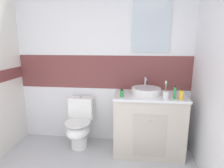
% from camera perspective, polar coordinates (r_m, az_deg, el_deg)
% --- Properties ---
extents(wall_back_tiled, '(3.20, 0.20, 2.50)m').
position_cam_1_polar(wall_back_tiled, '(2.80, -2.55, 7.08)').
color(wall_back_tiled, white).
rests_on(wall_back_tiled, ground_plane).
extents(vanity_cabinet, '(0.96, 0.55, 0.85)m').
position_cam_1_polar(vanity_cabinet, '(2.69, 11.17, -11.89)').
color(vanity_cabinet, beige).
rests_on(vanity_cabinet, ground_plane).
extents(sink_basin, '(0.39, 0.44, 0.20)m').
position_cam_1_polar(sink_basin, '(2.55, 10.47, -1.98)').
color(sink_basin, white).
rests_on(sink_basin, vanity_cabinet).
extents(toilet, '(0.37, 0.50, 0.74)m').
position_cam_1_polar(toilet, '(2.84, -10.11, -12.26)').
color(toilet, white).
rests_on(toilet, ground_plane).
extents(toothbrush_cup, '(0.07, 0.07, 0.23)m').
position_cam_1_polar(toothbrush_cup, '(2.39, 16.31, -3.00)').
color(toothbrush_cup, white).
rests_on(toothbrush_cup, vanity_cabinet).
extents(soap_dispenser, '(0.05, 0.05, 0.15)m').
position_cam_1_polar(soap_dispenser, '(2.42, 20.63, -3.17)').
color(soap_dispenser, yellow).
rests_on(soap_dispenser, vanity_cabinet).
extents(lotion_bottle_short, '(0.05, 0.05, 0.11)m').
position_cam_1_polar(lotion_bottle_short, '(2.37, 3.07, -2.89)').
color(lotion_bottle_short, green).
rests_on(lotion_bottle_short, vanity_cabinet).
extents(toothpaste_tube_upright, '(0.03, 0.03, 0.17)m').
position_cam_1_polar(toothpaste_tube_upright, '(2.40, 18.86, -2.59)').
color(toothpaste_tube_upright, green).
rests_on(toothpaste_tube_upright, vanity_cabinet).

